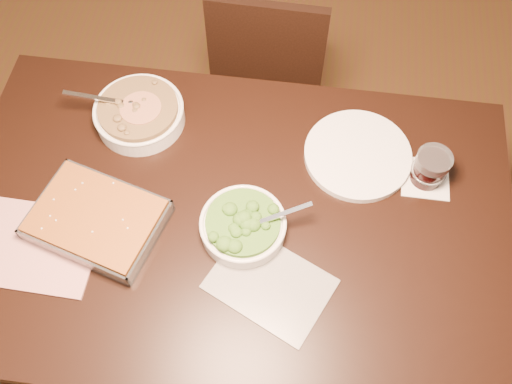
{
  "coord_description": "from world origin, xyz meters",
  "views": [
    {
      "loc": [
        0.15,
        -0.63,
        2.01
      ],
      "look_at": [
        0.06,
        0.05,
        0.8
      ],
      "focal_mm": 40.0,
      "sensor_mm": 36.0,
      "label": 1
    }
  ],
  "objects_px": {
    "baking_dish": "(97,220)",
    "dinner_plate": "(358,155)",
    "wine_tumbler": "(431,167)",
    "chair_far": "(269,63)",
    "stew_bowl": "(139,113)",
    "table": "(232,234)",
    "broccoli_bowl": "(243,225)"
  },
  "relations": [
    {
      "from": "baking_dish",
      "to": "dinner_plate",
      "type": "height_order",
      "value": "baking_dish"
    },
    {
      "from": "wine_tumbler",
      "to": "chair_far",
      "type": "height_order",
      "value": "wine_tumbler"
    },
    {
      "from": "baking_dish",
      "to": "wine_tumbler",
      "type": "xyz_separation_m",
      "value": [
        0.8,
        0.24,
        0.03
      ]
    },
    {
      "from": "stew_bowl",
      "to": "chair_far",
      "type": "distance_m",
      "value": 0.68
    },
    {
      "from": "table",
      "to": "wine_tumbler",
      "type": "distance_m",
      "value": 0.53
    },
    {
      "from": "broccoli_bowl",
      "to": "wine_tumbler",
      "type": "distance_m",
      "value": 0.49
    },
    {
      "from": "baking_dish",
      "to": "dinner_plate",
      "type": "xyz_separation_m",
      "value": [
        0.62,
        0.28,
        -0.02
      ]
    },
    {
      "from": "stew_bowl",
      "to": "baking_dish",
      "type": "relative_size",
      "value": 0.76
    },
    {
      "from": "stew_bowl",
      "to": "dinner_plate",
      "type": "height_order",
      "value": "stew_bowl"
    },
    {
      "from": "stew_bowl",
      "to": "chair_far",
      "type": "height_order",
      "value": "stew_bowl"
    },
    {
      "from": "baking_dish",
      "to": "chair_far",
      "type": "distance_m",
      "value": 0.96
    },
    {
      "from": "wine_tumbler",
      "to": "chair_far",
      "type": "xyz_separation_m",
      "value": [
        -0.47,
        0.6,
        -0.35
      ]
    },
    {
      "from": "broccoli_bowl",
      "to": "baking_dish",
      "type": "distance_m",
      "value": 0.36
    },
    {
      "from": "broccoli_bowl",
      "to": "wine_tumbler",
      "type": "height_order",
      "value": "wine_tumbler"
    },
    {
      "from": "stew_bowl",
      "to": "baking_dish",
      "type": "height_order",
      "value": "stew_bowl"
    },
    {
      "from": "chair_far",
      "to": "wine_tumbler",
      "type": "bearing_deg",
      "value": 129.6
    },
    {
      "from": "table",
      "to": "broccoli_bowl",
      "type": "bearing_deg",
      "value": -39.48
    },
    {
      "from": "table",
      "to": "chair_far",
      "type": "distance_m",
      "value": 0.81
    },
    {
      "from": "broccoli_bowl",
      "to": "wine_tumbler",
      "type": "relative_size",
      "value": 2.37
    },
    {
      "from": "broccoli_bowl",
      "to": "baking_dish",
      "type": "bearing_deg",
      "value": -175.0
    },
    {
      "from": "table",
      "to": "dinner_plate",
      "type": "height_order",
      "value": "dinner_plate"
    },
    {
      "from": "stew_bowl",
      "to": "broccoli_bowl",
      "type": "relative_size",
      "value": 1.16
    },
    {
      "from": "stew_bowl",
      "to": "wine_tumbler",
      "type": "relative_size",
      "value": 2.76
    },
    {
      "from": "table",
      "to": "baking_dish",
      "type": "distance_m",
      "value": 0.34
    },
    {
      "from": "table",
      "to": "dinner_plate",
      "type": "relative_size",
      "value": 4.99
    },
    {
      "from": "chair_far",
      "to": "table",
      "type": "bearing_deg",
      "value": 90.96
    },
    {
      "from": "table",
      "to": "baking_dish",
      "type": "xyz_separation_m",
      "value": [
        -0.32,
        -0.06,
        0.12
      ]
    },
    {
      "from": "dinner_plate",
      "to": "table",
      "type": "bearing_deg",
      "value": -143.84
    },
    {
      "from": "baking_dish",
      "to": "dinner_plate",
      "type": "distance_m",
      "value": 0.68
    },
    {
      "from": "table",
      "to": "chair_far",
      "type": "height_order",
      "value": "chair_far"
    },
    {
      "from": "baking_dish",
      "to": "broccoli_bowl",
      "type": "bearing_deg",
      "value": 20.89
    },
    {
      "from": "wine_tumbler",
      "to": "stew_bowl",
      "type": "bearing_deg",
      "value": 173.72
    }
  ]
}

